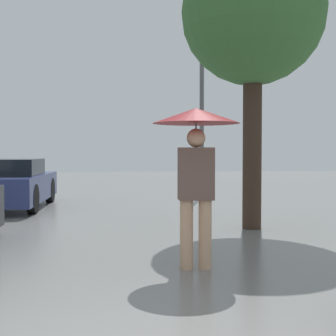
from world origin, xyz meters
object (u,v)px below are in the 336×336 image
object	(u,v)px
tree	(253,15)
street_lamp	(202,91)
parked_car_farthest	(12,184)
pedestrian	(196,144)

from	to	relation	value
tree	street_lamp	distance (m)	5.82
parked_car_farthest	street_lamp	bearing A→B (deg)	23.41
pedestrian	tree	size ratio (longest dim) A/B	0.37
pedestrian	street_lamp	xyz separation A→B (m)	(1.48, 8.59, 1.75)
pedestrian	parked_car_farthest	bearing A→B (deg)	119.66
pedestrian	street_lamp	distance (m)	8.89
parked_car_farthest	street_lamp	size ratio (longest dim) A/B	0.75
pedestrian	parked_car_farthest	world-z (taller)	pedestrian
pedestrian	street_lamp	bearing A→B (deg)	80.21
tree	parked_car_farthest	bearing A→B (deg)	144.85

